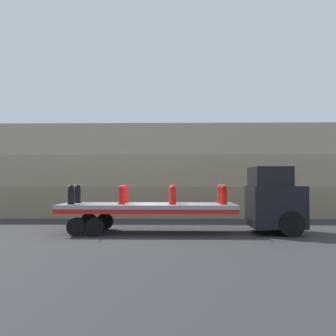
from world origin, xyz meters
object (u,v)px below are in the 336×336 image
at_px(truck_cab, 276,200).
at_px(fire_hydrant_red_far_3, 221,194).
at_px(fire_hydrant_black_far_0, 78,194).
at_px(fire_hydrant_red_far_2, 173,194).
at_px(fire_hydrant_red_far_1, 125,194).
at_px(fire_hydrant_black_near_0, 71,195).
at_px(fire_hydrant_red_near_3, 224,195).
at_px(flatbed_trailer, 138,209).
at_px(fire_hydrant_red_near_2, 172,195).
at_px(fire_hydrant_red_near_1, 122,195).

relative_size(truck_cab, fire_hydrant_red_far_3, 3.48).
relative_size(fire_hydrant_black_far_0, fire_hydrant_red_far_2, 1.00).
bearing_deg(fire_hydrant_red_far_1, fire_hydrant_black_near_0, -154.09).
xyz_separation_m(truck_cab, fire_hydrant_red_near_3, (-2.50, -0.56, 0.25)).
bearing_deg(flatbed_trailer, fire_hydrant_red_near_2, -19.31).
distance_m(flatbed_trailer, fire_hydrant_red_near_3, 4.02).
bearing_deg(fire_hydrant_black_near_0, fire_hydrant_red_far_2, 13.65).
xyz_separation_m(flatbed_trailer, fire_hydrant_black_far_0, (-3.03, 0.56, 0.67)).
distance_m(fire_hydrant_black_near_0, fire_hydrant_black_far_0, 1.13).
height_order(fire_hydrant_red_near_1, fire_hydrant_red_far_3, same).
relative_size(fire_hydrant_black_near_0, fire_hydrant_red_far_2, 1.00).
bearing_deg(fire_hydrant_red_far_1, fire_hydrant_black_far_0, 180.00).
xyz_separation_m(truck_cab, fire_hydrant_black_near_0, (-9.46, -0.56, 0.25)).
bearing_deg(fire_hydrant_red_far_2, fire_hydrant_red_far_1, 180.00).
height_order(truck_cab, fire_hydrant_red_far_2, truck_cab).
bearing_deg(fire_hydrant_black_near_0, fire_hydrant_red_far_1, 25.91).
relative_size(fire_hydrant_black_near_0, fire_hydrant_red_near_1, 1.00).
height_order(fire_hydrant_black_near_0, fire_hydrant_red_near_3, same).
height_order(fire_hydrant_black_near_0, fire_hydrant_black_far_0, same).
relative_size(fire_hydrant_red_near_2, fire_hydrant_red_far_3, 1.00).
bearing_deg(fire_hydrant_red_near_2, truck_cab, 6.66).
relative_size(truck_cab, flatbed_trailer, 0.38).
height_order(truck_cab, fire_hydrant_black_far_0, truck_cab).
bearing_deg(fire_hydrant_red_near_1, fire_hydrant_red_far_3, 13.65).
height_order(fire_hydrant_black_far_0, fire_hydrant_red_far_1, same).
relative_size(truck_cab, fire_hydrant_red_far_2, 3.48).
distance_m(fire_hydrant_red_near_1, fire_hydrant_red_far_3, 4.77).
xyz_separation_m(fire_hydrant_black_far_0, fire_hydrant_red_far_3, (6.96, 0.00, 0.00)).
bearing_deg(fire_hydrant_red_far_3, truck_cab, -12.69).
bearing_deg(fire_hydrant_red_far_2, fire_hydrant_red_near_1, -154.09).
distance_m(flatbed_trailer, fire_hydrant_black_near_0, 3.16).
bearing_deg(fire_hydrant_black_far_0, fire_hydrant_red_near_3, -9.20).
distance_m(fire_hydrant_red_far_2, fire_hydrant_red_far_3, 2.32).
relative_size(flatbed_trailer, fire_hydrant_black_far_0, 9.23).
xyz_separation_m(truck_cab, flatbed_trailer, (-6.43, 0.00, -0.42)).
bearing_deg(fire_hydrant_red_near_2, fire_hydrant_black_near_0, 180.00).
bearing_deg(fire_hydrant_red_far_1, fire_hydrant_red_far_3, 0.00).
relative_size(truck_cab, fire_hydrant_red_far_1, 3.48).
bearing_deg(fire_hydrant_red_near_3, flatbed_trailer, 171.84).
bearing_deg(fire_hydrant_red_far_3, fire_hydrant_red_near_1, -166.35).
xyz_separation_m(flatbed_trailer, fire_hydrant_red_far_1, (-0.71, 0.56, 0.67)).
bearing_deg(fire_hydrant_red_far_3, fire_hydrant_black_far_0, 180.00).
relative_size(truck_cab, fire_hydrant_black_far_0, 3.48).
distance_m(fire_hydrant_black_far_0, fire_hydrant_red_near_3, 7.05).
xyz_separation_m(fire_hydrant_red_far_1, fire_hydrant_red_near_2, (2.32, -1.13, 0.00)).
bearing_deg(flatbed_trailer, fire_hydrant_red_far_1, 141.64).
height_order(flatbed_trailer, fire_hydrant_red_far_2, fire_hydrant_red_far_2).
xyz_separation_m(fire_hydrant_black_near_0, fire_hydrant_red_far_3, (6.96, 1.13, 0.00)).
xyz_separation_m(fire_hydrant_red_near_2, fire_hydrant_red_near_3, (2.32, 0.00, 0.00)).
distance_m(flatbed_trailer, fire_hydrant_red_far_2, 1.83).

